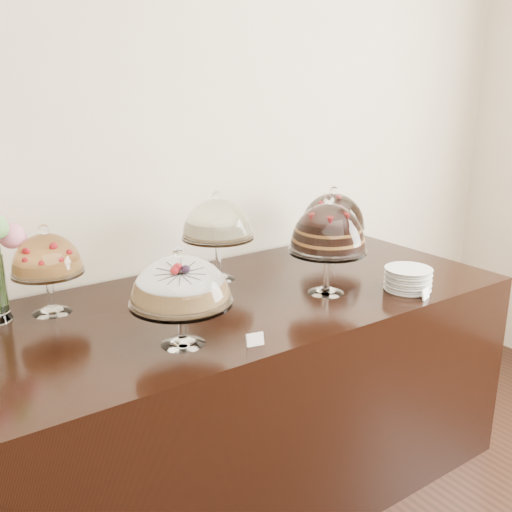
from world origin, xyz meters
TOP-DOWN VIEW (x-y plane):
  - wall_back at (0.00, 3.00)m, footprint 5.00×0.04m
  - display_counter at (0.26, 2.45)m, footprint 2.20×1.00m
  - cake_stand_sugar_sponge at (-0.18, 2.19)m, footprint 0.34×0.34m
  - cake_stand_choco_layer at (0.54, 2.29)m, footprint 0.32×0.32m
  - cake_stand_cheesecake at (0.27, 2.70)m, footprint 0.32×0.32m
  - cake_stand_dark_choco at (0.93, 2.68)m, footprint 0.32×0.32m
  - cake_stand_fruit_tart at (-0.46, 2.73)m, footprint 0.27×0.27m
  - plate_stack at (0.85, 2.12)m, footprint 0.19×0.19m
  - price_card_left at (0.01, 2.04)m, footprint 0.06×0.03m
  - price_card_right at (0.82, 2.00)m, footprint 0.06×0.03m

SIDE VIEW (x-z plane):
  - display_counter at x=0.26m, z-range 0.00..0.90m
  - price_card_left at x=0.01m, z-range 0.90..0.94m
  - price_card_right at x=0.82m, z-range 0.90..0.94m
  - plate_stack at x=0.85m, z-range 0.90..0.99m
  - cake_stand_sugar_sponge at x=-0.18m, z-range 0.94..1.28m
  - cake_stand_fruit_tart at x=-0.46m, z-range 0.94..1.29m
  - cake_stand_dark_choco at x=0.93m, z-range 0.94..1.30m
  - cake_stand_cheesecake at x=0.27m, z-range 0.96..1.36m
  - cake_stand_choco_layer at x=0.54m, z-range 0.96..1.37m
  - wall_back at x=0.00m, z-range 0.00..3.00m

